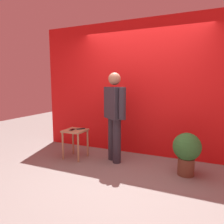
{
  "coord_description": "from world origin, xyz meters",
  "views": [
    {
      "loc": [
        1.09,
        -2.9,
        1.46
      ],
      "look_at": [
        -0.4,
        0.55,
        0.93
      ],
      "focal_mm": 33.05,
      "sensor_mm": 36.0,
      "label": 1
    }
  ],
  "objects": [
    {
      "name": "cell_phone",
      "position": [
        -1.17,
        0.38,
        0.57
      ],
      "size": [
        0.08,
        0.15,
        0.01
      ],
      "primitive_type": "cube",
      "rotation": [
        0.0,
        0.0,
        0.07
      ],
      "color": "black",
      "rests_on": "side_table"
    },
    {
      "name": "ground_plane",
      "position": [
        0.0,
        0.0,
        0.0
      ],
      "size": [
        12.0,
        12.0,
        0.0
      ],
      "primitive_type": "plane",
      "color": "gray"
    },
    {
      "name": "back_wall_red",
      "position": [
        0.0,
        1.2,
        1.35
      ],
      "size": [
        4.55,
        0.12,
        2.7
      ],
      "primitive_type": "cube",
      "color": "red",
      "rests_on": "ground_plane"
    },
    {
      "name": "side_table",
      "position": [
        -1.12,
        0.41,
        0.45
      ],
      "size": [
        0.41,
        0.41,
        0.56
      ],
      "color": "tan",
      "rests_on": "ground_plane"
    },
    {
      "name": "standing_person",
      "position": [
        -0.36,
        0.56,
        0.92
      ],
      "size": [
        0.57,
        0.5,
        1.65
      ],
      "color": "#2D2D38",
      "rests_on": "ground_plane"
    },
    {
      "name": "potted_plant",
      "position": [
        0.93,
        0.46,
        0.41
      ],
      "size": [
        0.44,
        0.44,
        0.69
      ],
      "color": "brown",
      "rests_on": "ground_plane"
    },
    {
      "name": "tv_remote",
      "position": [
        -1.05,
        0.49,
        0.57
      ],
      "size": [
        0.13,
        0.16,
        0.02
      ],
      "primitive_type": "cube",
      "rotation": [
        0.0,
        0.0,
        -0.62
      ],
      "color": "black",
      "rests_on": "side_table"
    }
  ]
}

